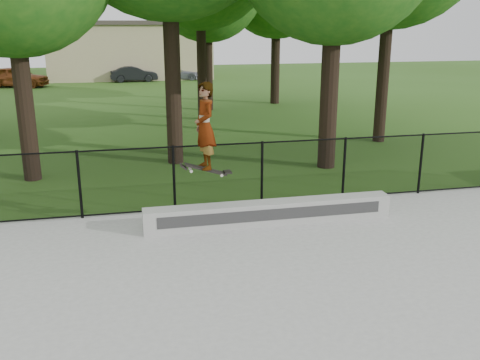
{
  "coord_description": "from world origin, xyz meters",
  "views": [
    {
      "loc": [
        -3.05,
        -5.41,
        4.09
      ],
      "look_at": [
        -0.89,
        4.2,
        1.2
      ],
      "focal_mm": 40.0,
      "sensor_mm": 36.0,
      "label": 1
    }
  ],
  "objects_px": {
    "car_a": "(17,77)",
    "car_b": "(134,74)",
    "grind_ledge": "(270,213)",
    "skater_airborne": "(205,128)",
    "car_c": "(179,73)"
  },
  "relations": [
    {
      "from": "car_a",
      "to": "car_b",
      "type": "distance_m",
      "value": 7.9
    },
    {
      "from": "grind_ledge",
      "to": "skater_airborne",
      "type": "relative_size",
      "value": 2.79
    },
    {
      "from": "grind_ledge",
      "to": "skater_airborne",
      "type": "distance_m",
      "value": 2.3
    },
    {
      "from": "grind_ledge",
      "to": "car_a",
      "type": "distance_m",
      "value": 29.86
    },
    {
      "from": "grind_ledge",
      "to": "car_a",
      "type": "xyz_separation_m",
      "value": [
        -9.49,
        28.31,
        0.38
      ]
    },
    {
      "from": "grind_ledge",
      "to": "car_a",
      "type": "bearing_deg",
      "value": 108.53
    },
    {
      "from": "car_a",
      "to": "car_b",
      "type": "relative_size",
      "value": 1.3
    },
    {
      "from": "car_c",
      "to": "skater_airborne",
      "type": "height_order",
      "value": "skater_airborne"
    },
    {
      "from": "car_b",
      "to": "car_c",
      "type": "relative_size",
      "value": 0.93
    },
    {
      "from": "car_b",
      "to": "car_a",
      "type": "bearing_deg",
      "value": 99.51
    },
    {
      "from": "car_a",
      "to": "car_c",
      "type": "xyz_separation_m",
      "value": [
        11.04,
        2.7,
        -0.16
      ]
    },
    {
      "from": "car_c",
      "to": "skater_airborne",
      "type": "relative_size",
      "value": 1.75
    },
    {
      "from": "car_c",
      "to": "grind_ledge",
      "type": "bearing_deg",
      "value": -166.37
    },
    {
      "from": "skater_airborne",
      "to": "grind_ledge",
      "type": "bearing_deg",
      "value": 3.23
    },
    {
      "from": "grind_ledge",
      "to": "car_c",
      "type": "relative_size",
      "value": 1.59
    }
  ]
}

